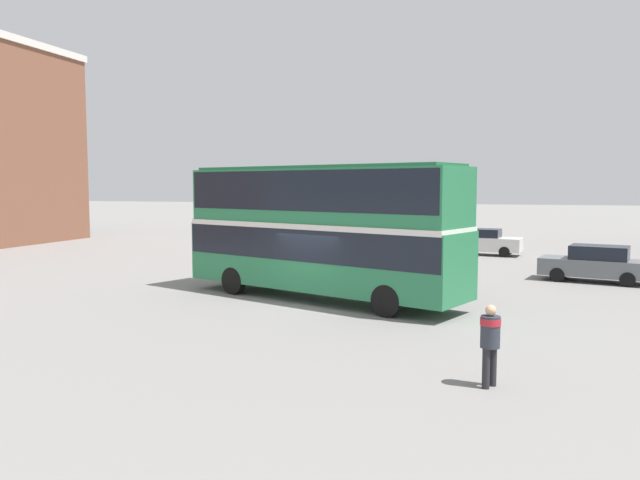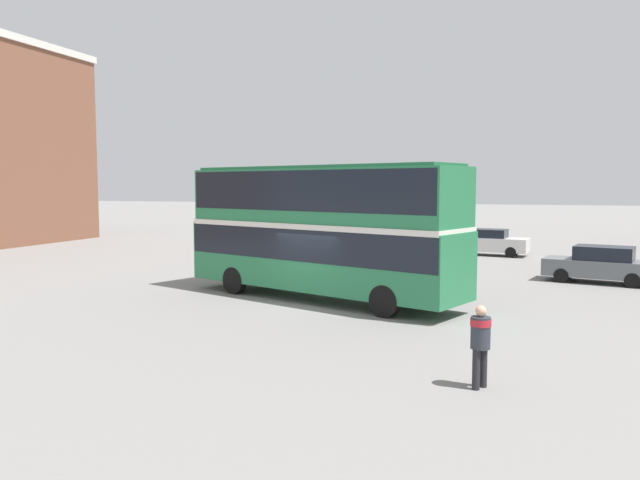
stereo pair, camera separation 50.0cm
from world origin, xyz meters
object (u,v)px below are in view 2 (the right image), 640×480
Objects in this scene: pedestrian_foreground at (480,338)px; parked_car_kerb_near at (600,265)px; double_decker_bus at (320,224)px; parked_car_kerb_far at (282,242)px; parked_car_side_street at (489,242)px.

parked_car_kerb_near is at bearing -73.88° from pedestrian_foreground.
double_decker_bus is at bearing 49.61° from parked_car_kerb_near.
pedestrian_foreground is at bearing -63.87° from parked_car_kerb_far.
double_decker_bus is 6.49× the size of pedestrian_foreground.
double_decker_bus reaches higher than parked_car_kerb_near.
parked_car_kerb_near is at bearing -53.13° from parked_car_side_street.
parked_car_kerb_far is at bearing -29.36° from pedestrian_foreground.
pedestrian_foreground is 0.37× the size of parked_car_kerb_near.
parked_car_kerb_near is at bearing -24.77° from parked_car_kerb_far.
double_decker_bus is 2.38× the size of parked_car_kerb_near.
double_decker_bus is at bearing -23.63° from pedestrian_foreground.
parked_car_kerb_near reaches higher than parked_car_kerb_far.
parked_car_side_street is (12.08, 2.97, 0.07)m from parked_car_kerb_far.
pedestrian_foreground reaches higher than parked_car_side_street.
parked_car_side_street is (5.31, 16.85, -2.00)m from double_decker_bus.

